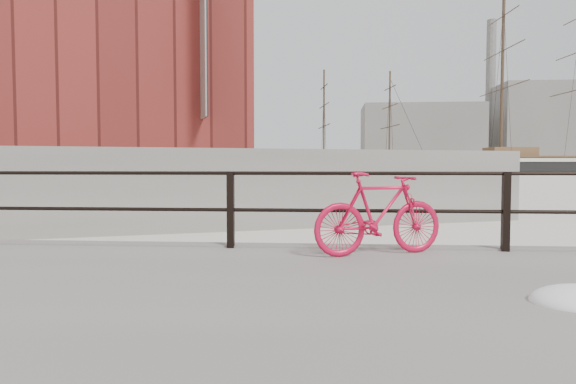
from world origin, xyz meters
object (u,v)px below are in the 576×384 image
(schooner_mid, at_px, (357,173))
(workboat_far, at_px, (123,179))
(schooner_left, at_px, (156,174))
(bicycle, at_px, (379,214))
(workboat_near, at_px, (89,185))

(schooner_mid, height_order, workboat_far, schooner_mid)
(schooner_left, bearing_deg, bicycle, -70.51)
(bicycle, relative_size, schooner_left, 0.07)
(schooner_mid, bearing_deg, bicycle, -103.49)
(bicycle, distance_m, workboat_far, 51.00)
(schooner_mid, distance_m, workboat_far, 46.48)
(workboat_near, distance_m, workboat_far, 16.76)
(workboat_far, bearing_deg, schooner_mid, 41.58)
(bicycle, height_order, schooner_mid, schooner_mid)
(schooner_left, xyz_separation_m, workboat_far, (6.66, -29.80, 0.00))
(schooner_left, distance_m, workboat_near, 47.29)
(bicycle, bearing_deg, schooner_mid, 65.41)
(bicycle, bearing_deg, workboat_far, 94.00)
(schooner_mid, bearing_deg, workboat_near, -122.80)
(schooner_left, xyz_separation_m, workboat_near, (10.74, -46.06, 0.00))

